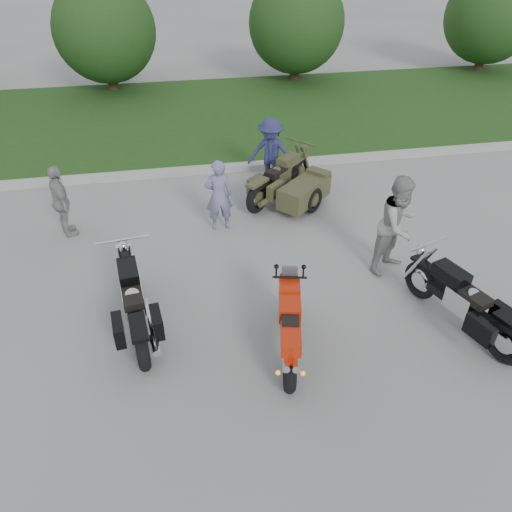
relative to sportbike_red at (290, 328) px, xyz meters
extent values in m
plane|color=#9F9F9A|center=(-0.34, 0.81, -0.56)|extent=(80.00, 80.00, 0.00)
cube|color=#A7A59D|center=(-0.34, 6.81, -0.48)|extent=(60.00, 0.30, 0.15)
cube|color=#2B501B|center=(-0.34, 10.96, -0.49)|extent=(60.00, 8.00, 0.14)
cylinder|color=#3F2B1C|center=(-3.34, 14.31, 0.04)|extent=(0.36, 0.36, 1.20)
sphere|color=#1D3914|center=(-3.34, 14.31, 1.64)|extent=(3.60, 3.60, 3.60)
cylinder|color=#3F2B1C|center=(3.66, 14.31, 0.04)|extent=(0.36, 0.36, 1.20)
sphere|color=#1D3914|center=(3.66, 14.31, 1.64)|extent=(3.60, 3.60, 3.60)
cylinder|color=#3F2B1C|center=(11.66, 14.31, 0.04)|extent=(0.36, 0.36, 1.20)
sphere|color=#1D3914|center=(11.66, 14.31, 1.64)|extent=(3.60, 3.60, 3.60)
torus|color=black|center=(-0.14, -0.65, -0.26)|extent=(0.31, 0.63, 0.60)
torus|color=black|center=(0.16, 0.73, -0.27)|extent=(0.24, 0.60, 0.58)
cube|color=black|center=(0.00, -0.01, -0.02)|extent=(0.45, 0.91, 0.34)
cube|color=#BB2007|center=(0.05, 0.21, 0.24)|extent=(0.44, 0.59, 0.25)
cube|color=#BB2007|center=(-0.10, -0.43, 0.20)|extent=(0.40, 0.59, 0.21)
cube|color=black|center=(-0.03, -0.13, 0.28)|extent=(0.32, 0.39, 0.10)
cube|color=#BB2007|center=(0.12, 0.56, 0.20)|extent=(0.41, 0.45, 0.39)
cylinder|color=silver|center=(-0.22, -0.69, 0.04)|extent=(0.20, 0.46, 0.21)
cylinder|color=silver|center=(-0.09, -0.71, 0.04)|extent=(0.20, 0.46, 0.21)
torus|color=black|center=(-2.24, 0.18, -0.18)|extent=(0.28, 0.78, 0.76)
torus|color=black|center=(-2.47, 2.01, -0.20)|extent=(0.22, 0.73, 0.72)
cube|color=black|center=(-2.35, 1.10, -0.09)|extent=(0.41, 1.36, 0.16)
cube|color=silver|center=(-2.35, 1.10, 0.00)|extent=(0.40, 0.54, 0.39)
cube|color=black|center=(-2.40, 1.43, 0.31)|extent=(0.39, 0.65, 0.25)
cube|color=black|center=(-2.33, 0.93, 0.20)|extent=(0.38, 0.59, 0.13)
cube|color=black|center=(-2.24, 0.18, 0.22)|extent=(0.32, 0.64, 0.07)
cylinder|color=silver|center=(-2.10, 0.73, -0.25)|extent=(0.27, 1.23, 0.11)
torus|color=black|center=(3.23, -0.72, -0.19)|extent=(0.42, 0.76, 0.74)
torus|color=black|center=(2.64, 0.99, -0.21)|extent=(0.35, 0.70, 0.70)
cube|color=black|center=(2.93, 0.13, -0.10)|extent=(0.66, 1.32, 0.15)
cube|color=silver|center=(2.93, 0.13, -0.01)|extent=(0.47, 0.57, 0.38)
cube|color=black|center=(2.83, 0.44, 0.29)|extent=(0.49, 0.67, 0.24)
cube|color=black|center=(2.99, -0.02, 0.18)|extent=(0.47, 0.62, 0.13)
cylinder|color=silver|center=(3.25, -0.16, -0.25)|extent=(0.50, 1.17, 0.11)
torus|color=black|center=(0.34, 4.48, -0.19)|extent=(0.67, 0.63, 0.74)
torus|color=black|center=(1.65, 5.69, -0.21)|extent=(0.60, 0.56, 0.69)
cube|color=black|center=(1.00, 5.09, -0.11)|extent=(1.12, 1.05, 0.15)
cube|color=#414327|center=(1.00, 5.09, -0.02)|extent=(0.58, 0.57, 0.38)
cube|color=#414327|center=(1.24, 5.31, 0.28)|extent=(0.64, 0.63, 0.24)
cube|color=black|center=(0.88, 4.98, 0.18)|extent=(0.60, 0.59, 0.13)
cube|color=#414327|center=(0.34, 4.48, 0.20)|extent=(0.60, 0.58, 0.06)
cylinder|color=#414327|center=(0.85, 4.69, -0.26)|extent=(0.95, 0.88, 0.11)
cube|color=#414327|center=(1.43, 4.45, -0.13)|extent=(1.44, 1.39, 0.49)
torus|color=black|center=(1.61, 4.25, -0.26)|extent=(0.53, 0.51, 0.61)
imported|color=slate|center=(-0.59, 3.96, 0.24)|extent=(0.60, 0.40, 1.60)
imported|color=#989792|center=(2.52, 1.89, 0.42)|extent=(1.19, 1.13, 1.95)
imported|color=navy|center=(0.89, 5.68, 0.33)|extent=(1.32, 1.15, 1.78)
imported|color=gray|center=(-3.84, 4.29, 0.23)|extent=(0.71, 1.01, 1.59)
camera|label=1|loc=(-1.51, -5.39, 5.27)|focal=35.00mm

